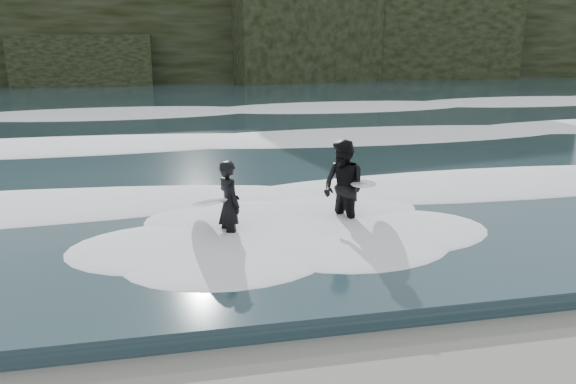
# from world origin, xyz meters

# --- Properties ---
(sea) EXTENTS (90.00, 52.00, 0.30)m
(sea) POSITION_xyz_m (0.00, 29.00, 0.15)
(sea) COLOR #20353D
(sea) RESTS_ON ground
(headland) EXTENTS (70.00, 9.00, 10.00)m
(headland) POSITION_xyz_m (0.00, 46.00, 5.00)
(headland) COLOR black
(headland) RESTS_ON ground
(foam_near) EXTENTS (60.00, 3.20, 0.20)m
(foam_near) POSITION_xyz_m (0.00, 9.00, 0.40)
(foam_near) COLOR white
(foam_near) RESTS_ON sea
(foam_mid) EXTENTS (60.00, 4.00, 0.24)m
(foam_mid) POSITION_xyz_m (0.00, 16.00, 0.42)
(foam_mid) COLOR white
(foam_mid) RESTS_ON sea
(foam_far) EXTENTS (60.00, 4.80, 0.30)m
(foam_far) POSITION_xyz_m (0.00, 25.00, 0.45)
(foam_far) COLOR white
(foam_far) RESTS_ON sea
(surfer_left) EXTENTS (1.14, 2.17, 1.71)m
(surfer_left) POSITION_xyz_m (-0.84, 6.75, 0.86)
(surfer_left) COLOR black
(surfer_left) RESTS_ON ground
(surfer_right) EXTENTS (1.55, 2.00, 1.97)m
(surfer_right) POSITION_xyz_m (1.63, 6.94, 0.99)
(surfer_right) COLOR black
(surfer_right) RESTS_ON ground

